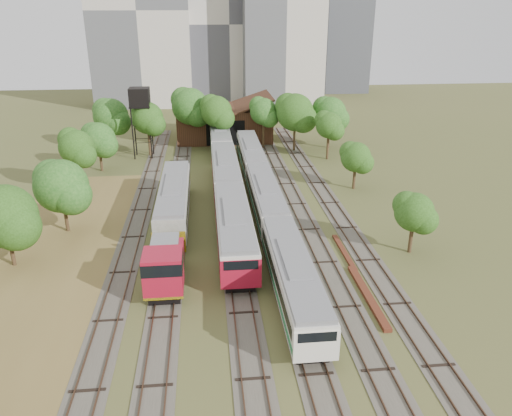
{
  "coord_description": "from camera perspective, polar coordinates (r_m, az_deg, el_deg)",
  "views": [
    {
      "loc": [
        -4.36,
        -28.69,
        21.38
      ],
      "look_at": [
        0.5,
        18.14,
        2.5
      ],
      "focal_mm": 35.0,
      "sensor_mm": 36.0,
      "label": 1
    }
  ],
  "objects": [
    {
      "name": "tree_band_right",
      "position": [
        63.44,
        11.38,
        5.99
      ],
      "size": [
        4.14,
        35.34,
        7.2
      ],
      "color": "#382616",
      "rests_on": "ground"
    },
    {
      "name": "tree_band_left",
      "position": [
        50.34,
        -23.84,
        0.83
      ],
      "size": [
        8.41,
        54.24,
        8.05
      ],
      "color": "#382616",
      "rests_on": "ground"
    },
    {
      "name": "tower_left",
      "position": [
        124.44,
        -13.11,
        21.16
      ],
      "size": [
        22.0,
        16.0,
        42.0
      ],
      "primitive_type": "cube",
      "color": "beige",
      "rests_on": "ground"
    },
    {
      "name": "tower_centre",
      "position": [
        128.89,
        -3.3,
        20.31
      ],
      "size": [
        20.0,
        18.0,
        36.0
      ],
      "primitive_type": "cube",
      "color": "beige",
      "rests_on": "ground"
    },
    {
      "name": "railcar_green_set",
      "position": [
        54.82,
        1.13,
        1.06
      ],
      "size": [
        2.95,
        52.08,
        3.64
      ],
      "color": "black",
      "rests_on": "ground"
    },
    {
      "name": "old_grey_coach",
      "position": [
        54.78,
        -9.35,
        0.96
      ],
      "size": [
        3.13,
        18.0,
        3.88
      ],
      "color": "black",
      "rests_on": "ground"
    },
    {
      "name": "tree_band_far",
      "position": [
        80.44,
        -3.9,
        10.85
      ],
      "size": [
        40.15,
        10.49,
        9.61
      ],
      "color": "#382616",
      "rests_on": "ground"
    },
    {
      "name": "rail_pile_far",
      "position": [
        47.69,
        10.04,
        -4.99
      ],
      "size": [
        0.46,
        7.31,
        0.24
      ],
      "primitive_type": "cube",
      "color": "#612D1B",
      "rests_on": "ground"
    },
    {
      "name": "railcar_rear",
      "position": [
        80.87,
        -4.12,
        7.97
      ],
      "size": [
        3.14,
        16.08,
        3.88
      ],
      "color": "black",
      "rests_on": "ground"
    },
    {
      "name": "rail_pile_near",
      "position": [
        41.18,
        12.65,
        -9.77
      ],
      "size": [
        0.63,
        9.39,
        0.31
      ],
      "primitive_type": "cube",
      "color": "#612D1B",
      "rests_on": "ground"
    },
    {
      "name": "tracks",
      "position": [
        57.89,
        -1.85,
        0.21
      ],
      "size": [
        24.6,
        80.0,
        0.19
      ],
      "color": "#4C473D",
      "rests_on": "ground"
    },
    {
      "name": "maintenance_shed",
      "position": [
        88.68,
        -3.67,
        9.79
      ],
      "size": [
        16.45,
        11.55,
        7.58
      ],
      "color": "#3B2215",
      "rests_on": "ground"
    },
    {
      "name": "water_tower",
      "position": [
        77.76,
        -13.16,
        12.03
      ],
      "size": [
        3.04,
        3.04,
        10.51
      ],
      "color": "black",
      "rests_on": "ground"
    },
    {
      "name": "tower_far_right",
      "position": [
        144.09,
        10.06,
        18.6
      ],
      "size": [
        12.0,
        12.0,
        28.0
      ],
      "primitive_type": "cube",
      "color": "#44464C",
      "rests_on": "ground"
    },
    {
      "name": "dry_grass_patch",
      "position": [
        44.59,
        -23.19,
        -8.73
      ],
      "size": [
        14.0,
        60.0,
        0.04
      ],
      "primitive_type": "cube",
      "color": "brown",
      "rests_on": "ground"
    },
    {
      "name": "ground",
      "position": [
        36.04,
        2.26,
        -14.55
      ],
      "size": [
        240.0,
        240.0,
        0.0
      ],
      "primitive_type": "plane",
      "color": "#475123",
      "rests_on": "ground"
    },
    {
      "name": "railcar_red_set",
      "position": [
        54.79,
        -3.08,
        1.25
      ],
      "size": [
        3.25,
        34.58,
        4.03
      ],
      "color": "black",
      "rests_on": "ground"
    },
    {
      "name": "shunter_locomotive",
      "position": [
        41.21,
        -10.35,
        -6.64
      ],
      "size": [
        3.08,
        8.13,
        4.03
      ],
      "color": "black",
      "rests_on": "ground"
    }
  ]
}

